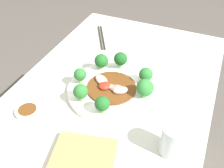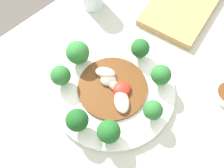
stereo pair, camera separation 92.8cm
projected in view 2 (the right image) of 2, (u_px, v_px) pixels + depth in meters
ground_plane at (110, 156)px, 1.27m from camera, size 8.00×8.00×0.00m
table at (110, 136)px, 0.96m from camera, size 1.02×0.66×0.72m
plate at (112, 89)px, 0.64m from camera, size 0.30×0.30×0.02m
broccoli_west at (77, 120)px, 0.55m from camera, size 0.05×0.05×0.07m
broccoli_north at (78, 53)px, 0.63m from camera, size 0.06×0.06×0.07m
broccoli_southeast at (161, 75)px, 0.60m from camera, size 0.05×0.05×0.06m
broccoli_south at (153, 110)px, 0.57m from camera, size 0.04×0.04×0.06m
broccoli_northwest at (61, 76)px, 0.60m from camera, size 0.05×0.05×0.06m
broccoli_southwest at (109, 132)px, 0.54m from camera, size 0.05×0.05×0.06m
broccoli_east at (140, 48)px, 0.64m from camera, size 0.05×0.05×0.06m
stirfry_center at (113, 87)px, 0.62m from camera, size 0.17×0.17×0.03m
cutting_board at (183, 4)px, 0.76m from camera, size 0.30×0.22×0.02m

